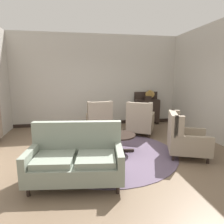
% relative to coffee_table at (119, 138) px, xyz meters
% --- Properties ---
extents(ground, '(8.90, 8.90, 0.00)m').
position_rel_coffee_table_xyz_m(ground, '(-0.22, -0.28, -0.36)').
color(ground, brown).
extents(wall_back, '(6.24, 0.08, 3.28)m').
position_rel_coffee_table_xyz_m(wall_back, '(-0.22, 2.90, 1.28)').
color(wall_back, '#BCB7AD').
rests_on(wall_back, ground).
extents(wall_right, '(0.08, 4.45, 3.28)m').
position_rel_coffee_table_xyz_m(wall_right, '(2.82, 0.67, 1.28)').
color(wall_right, '#BCB7AD').
rests_on(wall_right, ground).
extents(baseboard_back, '(6.08, 0.03, 0.12)m').
position_rel_coffee_table_xyz_m(baseboard_back, '(-0.22, 2.84, -0.30)').
color(baseboard_back, black).
rests_on(baseboard_back, ground).
extents(area_rug, '(3.16, 3.16, 0.01)m').
position_rel_coffee_table_xyz_m(area_rug, '(-0.22, 0.02, -0.35)').
color(area_rug, '#5B4C60').
rests_on(area_rug, ground).
extents(coffee_table, '(0.78, 0.78, 0.45)m').
position_rel_coffee_table_xyz_m(coffee_table, '(0.00, 0.00, 0.00)').
color(coffee_table, black).
rests_on(coffee_table, ground).
extents(porcelain_vase, '(0.18, 0.18, 0.34)m').
position_rel_coffee_table_xyz_m(porcelain_vase, '(-0.06, -0.04, 0.24)').
color(porcelain_vase, beige).
rests_on(porcelain_vase, coffee_table).
extents(settee, '(1.67, 1.00, 1.01)m').
position_rel_coffee_table_xyz_m(settee, '(-1.01, -1.16, 0.05)').
color(settee, gray).
rests_on(settee, ground).
extents(armchair_back_corner, '(1.09, 1.15, 1.05)m').
position_rel_coffee_table_xyz_m(armchair_back_corner, '(0.95, 1.32, 0.08)').
color(armchair_back_corner, gray).
rests_on(armchair_back_corner, ground).
extents(armchair_far_left, '(1.09, 1.05, 1.01)m').
position_rel_coffee_table_xyz_m(armchair_far_left, '(1.41, -0.46, 0.06)').
color(armchair_far_left, gray).
rests_on(armchair_far_left, ground).
extents(armchair_near_window, '(0.77, 0.85, 1.07)m').
position_rel_coffee_table_xyz_m(armchair_near_window, '(-0.30, 1.55, 0.09)').
color(armchair_near_window, gray).
rests_on(armchair_near_window, ground).
extents(sideboard, '(0.91, 0.35, 1.22)m').
position_rel_coffee_table_xyz_m(sideboard, '(1.62, 2.60, 0.18)').
color(sideboard, black).
rests_on(sideboard, ground).
extents(gramophone, '(0.49, 0.54, 0.52)m').
position_rel_coffee_table_xyz_m(gramophone, '(1.67, 2.51, 0.83)').
color(gramophone, black).
rests_on(gramophone, sideboard).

